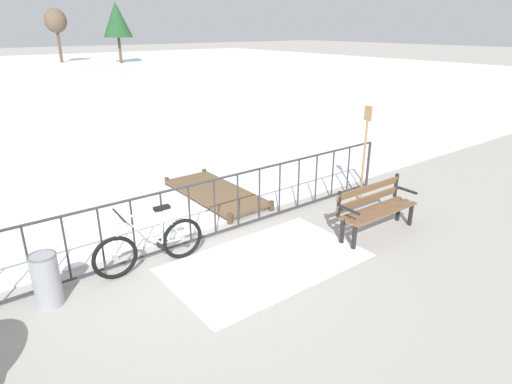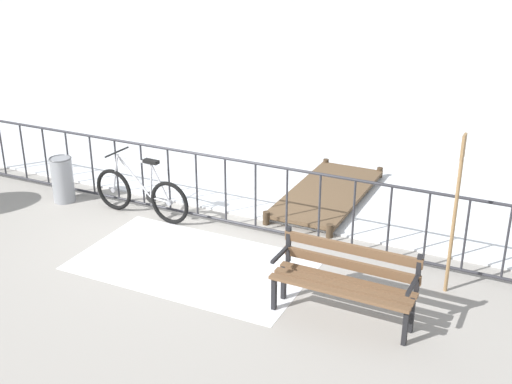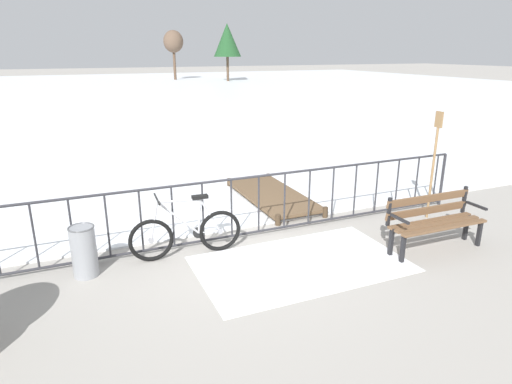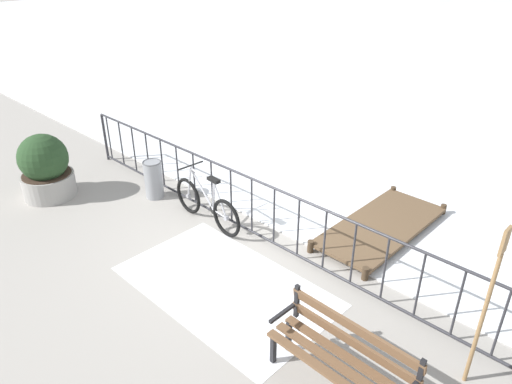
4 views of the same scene
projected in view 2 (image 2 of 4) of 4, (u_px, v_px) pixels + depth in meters
ground_plane at (198, 220)px, 9.85m from camera, size 160.00×160.00×0.00m
frozen_pond at (481, 8)px, 33.46m from camera, size 80.00×56.00×0.03m
snow_patch at (194, 263)px, 8.60m from camera, size 3.05×1.80×0.01m
railing_fence at (197, 185)px, 9.64m from camera, size 9.06×0.06×1.07m
bicycle_near_railing at (141, 194)px, 9.83m from camera, size 1.71×0.52×0.97m
park_bench at (345, 276)px, 7.27m from camera, size 1.61×0.51×0.89m
trash_bin at (62, 179)px, 10.37m from camera, size 0.35×0.35×0.73m
oar_upright at (456, 205)px, 7.53m from camera, size 0.04×0.16×1.98m
wooden_dock at (328, 193)px, 10.52m from camera, size 1.10×2.64×0.20m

